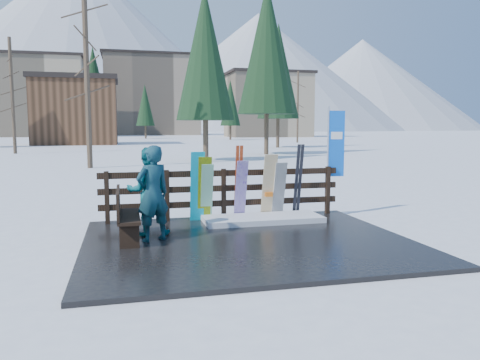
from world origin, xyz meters
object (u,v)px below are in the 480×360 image
object	(u,v)px
rental_flag	(334,148)
person_front	(153,193)
snowboard_1	(207,192)
snowboard_4	(279,190)
snowboard_5	(269,186)
person_back	(148,191)
bench	(124,213)
snowboard_2	(204,189)
snowboard_0	(197,187)
snowboard_3	(241,190)

from	to	relation	value
rental_flag	person_front	xyz separation A→B (m)	(-4.49, -1.86, -0.72)
snowboard_1	snowboard_4	size ratio (longest dim) A/B	0.99
snowboard_4	snowboard_5	xyz separation A→B (m)	(-0.25, -0.00, 0.09)
snowboard_1	person_back	world-z (taller)	person_back
bench	person_back	distance (m)	0.68
person_back	snowboard_1	bearing A→B (deg)	-138.74
snowboard_1	snowboard_4	distance (m)	1.71
person_front	snowboard_4	bearing A→B (deg)	-176.29
bench	snowboard_2	world-z (taller)	snowboard_2
bench	rental_flag	distance (m)	5.41
snowboard_4	rental_flag	distance (m)	1.80
person_back	snowboard_0	bearing A→B (deg)	-133.84
snowboard_0	person_front	xyz separation A→B (m)	(-1.07, -1.59, 0.10)
person_front	snowboard_0	bearing A→B (deg)	-148.25
snowboard_0	rental_flag	xyz separation A→B (m)	(3.42, 0.27, 0.82)
snowboard_0	snowboard_3	bearing A→B (deg)	0.00
snowboard_2	snowboard_5	size ratio (longest dim) A/B	0.97
snowboard_1	rental_flag	world-z (taller)	rental_flag
snowboard_3	snowboard_4	distance (m)	0.92
rental_flag	person_back	xyz separation A→B (m)	(-4.55, -1.36, -0.75)
person_back	snowboard_4	bearing A→B (deg)	-158.20
snowboard_1	rental_flag	xyz separation A→B (m)	(3.21, 0.27, 0.96)
bench	snowboard_0	distance (m)	2.17
snowboard_3	rental_flag	world-z (taller)	rental_flag
bench	snowboard_1	bearing A→B (deg)	38.85
snowboard_4	person_front	bearing A→B (deg)	-152.09
snowboard_5	person_front	xyz separation A→B (m)	(-2.74, -1.59, 0.14)
snowboard_4	person_front	xyz separation A→B (m)	(-2.99, -1.59, 0.24)
snowboard_4	rental_flag	size ratio (longest dim) A/B	0.51
snowboard_2	person_front	size ratio (longest dim) A/B	0.83
bench	person_back	world-z (taller)	person_back
bench	snowboard_3	bearing A→B (deg)	29.26
snowboard_1	snowboard_3	xyz separation A→B (m)	(0.79, 0.00, 0.03)
snowboard_2	bench	bearing A→B (deg)	-140.32
rental_flag	snowboard_5	bearing A→B (deg)	-171.23
snowboard_4	rental_flag	bearing A→B (deg)	10.21
rental_flag	person_back	world-z (taller)	rental_flag
snowboard_3	person_back	size ratio (longest dim) A/B	0.82
snowboard_4	person_back	xyz separation A→B (m)	(-3.05, -1.09, 0.21)
snowboard_0	snowboard_5	distance (m)	1.67
snowboard_1	person_front	bearing A→B (deg)	-129.01
snowboard_0	person_back	distance (m)	1.57
snowboard_3	person_back	xyz separation A→B (m)	(-2.13, -1.09, 0.18)
bench	snowboard_2	xyz separation A→B (m)	(1.75, 1.45, 0.21)
bench	snowboard_5	world-z (taller)	snowboard_5
snowboard_5	person_front	bearing A→B (deg)	-149.96
snowboard_0	person_front	size ratio (longest dim) A/B	0.89
snowboard_0	snowboard_4	bearing A→B (deg)	0.00
snowboard_1	snowboard_2	bearing A→B (deg)	180.00
person_back	bench	bearing A→B (deg)	40.00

